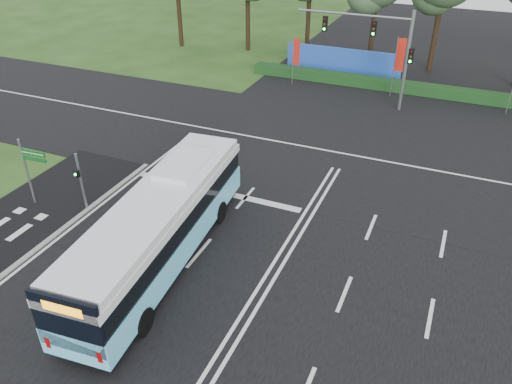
# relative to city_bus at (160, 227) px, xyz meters

# --- Properties ---
(ground) EXTENTS (120.00, 120.00, 0.00)m
(ground) POSITION_rel_city_bus_xyz_m (4.46, 1.01, -1.80)
(ground) COLOR #244517
(ground) RESTS_ON ground
(road_main) EXTENTS (20.00, 120.00, 0.04)m
(road_main) POSITION_rel_city_bus_xyz_m (4.46, 1.01, -1.78)
(road_main) COLOR black
(road_main) RESTS_ON ground
(road_cross) EXTENTS (120.00, 14.00, 0.05)m
(road_cross) POSITION_rel_city_bus_xyz_m (4.46, 13.01, -1.77)
(road_cross) COLOR black
(road_cross) RESTS_ON ground
(kerb_strip) EXTENTS (0.25, 18.00, 0.12)m
(kerb_strip) POSITION_rel_city_bus_xyz_m (-5.64, -1.99, -1.74)
(kerb_strip) COLOR gray
(kerb_strip) RESTS_ON ground
(city_bus) EXTENTS (3.70, 12.62, 3.57)m
(city_bus) POSITION_rel_city_bus_xyz_m (0.00, 0.00, 0.00)
(city_bus) COLOR #6DD6FE
(city_bus) RESTS_ON ground
(pedestrian_signal) EXTENTS (0.29, 0.41, 3.14)m
(pedestrian_signal) POSITION_rel_city_bus_xyz_m (-5.80, 1.90, -0.08)
(pedestrian_signal) COLOR gray
(pedestrian_signal) RESTS_ON ground
(street_sign) EXTENTS (1.43, 0.17, 3.67)m
(street_sign) POSITION_rel_city_bus_xyz_m (-8.24, 1.33, 0.54)
(street_sign) COLOR gray
(street_sign) RESTS_ON ground
(banner_flag_left) EXTENTS (0.57, 0.10, 3.88)m
(banner_flag_left) POSITION_rel_city_bus_xyz_m (-2.33, 23.52, 0.76)
(banner_flag_left) COLOR gray
(banner_flag_left) RESTS_ON ground
(banner_flag_mid) EXTENTS (0.67, 0.16, 4.59)m
(banner_flag_mid) POSITION_rel_city_bus_xyz_m (5.58, 24.11, 1.20)
(banner_flag_mid) COLOR gray
(banner_flag_mid) RESTS_ON ground
(traffic_light_gantry) EXTENTS (8.41, 0.28, 7.00)m
(traffic_light_gantry) POSITION_rel_city_bus_xyz_m (4.67, 21.51, 2.87)
(traffic_light_gantry) COLOR gray
(traffic_light_gantry) RESTS_ON ground
(hedge) EXTENTS (22.00, 1.20, 0.80)m
(hedge) POSITION_rel_city_bus_xyz_m (4.46, 25.51, -1.40)
(hedge) COLOR #143915
(hedge) RESTS_ON ground
(blue_hoarding) EXTENTS (10.00, 0.30, 2.20)m
(blue_hoarding) POSITION_rel_city_bus_xyz_m (0.46, 28.01, -0.70)
(blue_hoarding) COLOR blue
(blue_hoarding) RESTS_ON ground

